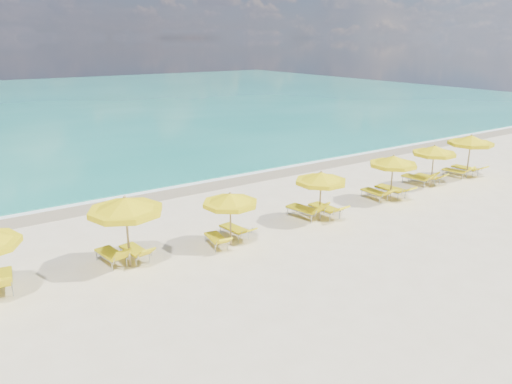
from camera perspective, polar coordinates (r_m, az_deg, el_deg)
ground_plane at (r=20.66m, az=2.37°, el=-4.19°), size 120.00×120.00×0.00m
ocean at (r=64.82m, az=-24.38°, el=9.01°), size 120.00×80.00×0.30m
wet_sand_band at (r=26.61m, az=-7.24°, el=0.62°), size 120.00×2.60×0.01m
foam_line at (r=27.30m, az=-8.02°, el=1.01°), size 120.00×1.20×0.03m
whitecap_near at (r=33.67m, az=-24.13°, el=2.75°), size 14.00×0.36×0.05m
whitecap_far at (r=44.59m, az=-8.07°, el=7.30°), size 18.00×0.30×0.05m
umbrella_2 at (r=17.11m, az=-14.71°, el=-1.60°), size 2.77×2.77×2.56m
umbrella_3 at (r=18.45m, az=-2.97°, el=-0.91°), size 2.57×2.57×2.11m
umbrella_4 at (r=21.11m, az=7.44°, el=1.57°), size 2.89×2.89×2.22m
umbrella_5 at (r=24.46m, az=15.41°, el=3.38°), size 2.94×2.94×2.28m
umbrella_6 at (r=27.56m, az=19.71°, el=4.46°), size 2.93×2.93×2.26m
umbrella_7 at (r=30.11m, az=23.35°, el=5.41°), size 2.82×2.82×2.47m
lounger_1_right at (r=17.63m, az=-27.02°, el=-9.26°), size 0.90×1.93×0.88m
lounger_2_left at (r=18.15m, az=-16.16°, el=-7.26°), size 0.82×1.80×0.86m
lounger_2_right at (r=18.27m, az=-13.61°, el=-6.92°), size 0.76×1.79×0.76m
lounger_3_left at (r=18.91m, az=-4.53°, el=-5.67°), size 0.79×1.70×0.69m
lounger_3_right at (r=19.72m, az=-2.40°, el=-4.62°), size 0.77×1.79×0.66m
lounger_4_left at (r=21.80m, az=5.58°, el=-2.39°), size 1.02×2.05×0.97m
lounger_4_right at (r=22.13m, az=7.91°, el=-2.22°), size 0.71×2.00×0.80m
lounger_5_left at (r=24.91m, az=13.46°, el=-0.35°), size 0.66×1.84×0.77m
lounger_5_right at (r=25.55m, az=15.22°, el=-0.00°), size 0.82×2.08×0.75m
lounger_6_left at (r=27.98m, az=17.92°, el=1.25°), size 0.88×1.99×0.92m
lounger_6_right at (r=28.56m, az=19.07°, el=1.38°), size 0.76×1.81×0.72m
lounger_7_left at (r=30.35m, az=21.83°, el=1.99°), size 0.83×1.77×0.79m
lounger_7_right at (r=31.11m, az=22.86°, el=2.25°), size 0.76×2.00×0.73m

